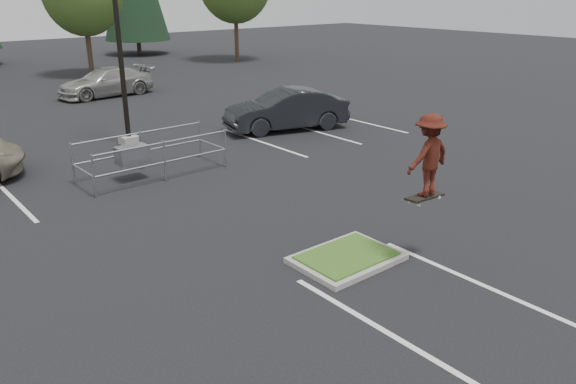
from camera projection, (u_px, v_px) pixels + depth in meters
ground at (346, 261)px, 12.07m from camera, size 120.00×120.00×0.00m
grass_median at (347, 258)px, 12.04m from camera, size 2.20×1.60×0.16m
stall_lines at (159, 198)px, 15.63m from camera, size 22.62×17.60×0.01m
light_pole at (117, 17)px, 19.50m from camera, size 0.70×0.60×10.12m
cart_corral at (137, 154)px, 17.00m from camera, size 4.49×1.69×1.26m
skateboarder at (429, 156)px, 11.24m from camera, size 1.13×0.64×1.83m
car_r_charc at (286, 110)px, 22.92m from camera, size 5.29×3.09×1.65m
car_far_silver at (106, 82)px, 30.05m from camera, size 5.27×2.49×1.48m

